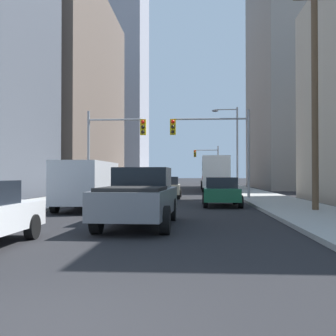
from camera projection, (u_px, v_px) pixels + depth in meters
The scene contains 16 objects.
ground_plane at pixel (27, 329), 4.41m from camera, with size 400.00×400.00×0.00m, color black.
sidewalk_left at pixel (131, 187), 54.72m from camera, with size 3.66×160.00×0.15m, color #9E9E99.
sidewalk_right at pixel (231, 187), 53.89m from camera, with size 3.66×160.00×0.15m, color #9E9E99.
city_bus at pixel (214, 172), 42.36m from camera, with size 2.70×11.54×3.40m.
pickup_truck_grey at pixel (139, 197), 13.34m from camera, with size 2.21×5.47×1.90m.
cargo_van_silver at pixel (87, 183), 19.28m from camera, with size 2.16×5.22×2.26m.
sedan_green at pixel (221, 192), 21.74m from camera, with size 1.95×4.25×1.52m.
sedan_beige at pixel (167, 187), 29.07m from camera, with size 1.95×4.25×1.52m.
sedan_navy at pixel (148, 183), 43.84m from camera, with size 1.95×4.23×1.52m.
traffic_signal_near_left at pixel (113, 139), 28.02m from camera, with size 4.03×0.44×6.00m.
traffic_signal_near_right at pixel (213, 138), 27.59m from camera, with size 5.32×0.44×6.00m.
traffic_signal_far_right at pixel (207, 159), 62.45m from camera, with size 3.76×0.44×6.00m.
utility_pole_right at pixel (315, 83), 17.87m from camera, with size 2.20×0.28×10.73m.
street_lamp_right at pixel (233, 142), 35.57m from camera, with size 2.27×0.32×7.50m.
building_left_mid_office at pixel (12, 93), 53.24m from camera, with size 24.56×28.34×24.48m, color #66564C.
building_left_far_tower at pixel (98, 33), 97.76m from camera, with size 22.36×18.04×70.65m, color #93939E.
Camera 1 is at (1.78, -4.33, 1.65)m, focal length 44.17 mm.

